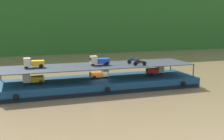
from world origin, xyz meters
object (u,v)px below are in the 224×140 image
object	(u,v)px
cargo_barge	(100,84)
mini_truck_lower_aft	(100,74)
mini_truck_upper_stern	(33,63)
motorcycle_upper_port	(140,63)
mini_truck_upper_mid	(99,60)
mini_truck_lower_mid	(155,70)
motorcycle_upper_centre	(133,61)
mini_truck_lower_stern	(33,79)

from	to	relation	value
cargo_barge	mini_truck_lower_aft	world-z (taller)	mini_truck_lower_aft
mini_truck_upper_stern	motorcycle_upper_port	distance (m)	14.78
mini_truck_upper_mid	mini_truck_lower_aft	bearing A→B (deg)	71.31
mini_truck_lower_mid	mini_truck_lower_aft	bearing A→B (deg)	-179.16
motorcycle_upper_centre	mini_truck_upper_mid	bearing A→B (deg)	179.66
mini_truck_lower_stern	cargo_barge	bearing A→B (deg)	1.52
mini_truck_lower_aft	mini_truck_upper_stern	size ratio (longest dim) A/B	1.00
mini_truck_lower_aft	mini_truck_upper_mid	xyz separation A→B (m)	(-0.11, -0.34, 2.00)
mini_truck_lower_mid	motorcycle_upper_port	xyz separation A→B (m)	(-3.81, -2.55, 1.74)
cargo_barge	motorcycle_upper_port	size ratio (longest dim) A/B	15.20
mini_truck_lower_stern	mini_truck_lower_mid	size ratio (longest dim) A/B	1.00
mini_truck_lower_aft	motorcycle_upper_centre	world-z (taller)	motorcycle_upper_centre
mini_truck_upper_mid	motorcycle_upper_port	size ratio (longest dim) A/B	1.45
mini_truck_lower_mid	mini_truck_upper_mid	xyz separation A→B (m)	(-9.23, -0.47, 2.00)
mini_truck_lower_stern	mini_truck_lower_aft	xyz separation A→B (m)	(9.43, 0.64, 0.00)
mini_truck_lower_mid	motorcycle_upper_port	distance (m)	4.90
mini_truck_upper_stern	mini_truck_lower_mid	bearing A→B (deg)	-0.64
mini_truck_upper_stern	mini_truck_upper_mid	distance (m)	9.12
cargo_barge	mini_truck_lower_stern	distance (m)	9.42
cargo_barge	mini_truck_lower_stern	world-z (taller)	mini_truck_lower_stern
mini_truck_upper_stern	mini_truck_upper_mid	size ratio (longest dim) A/B	1.00
mini_truck_lower_stern	mini_truck_lower_mid	world-z (taller)	same
mini_truck_lower_aft	mini_truck_upper_mid	distance (m)	2.03
cargo_barge	mini_truck_upper_stern	distance (m)	9.75
mini_truck_lower_mid	mini_truck_upper_stern	bearing A→B (deg)	179.36
mini_truck_lower_aft	mini_truck_lower_mid	world-z (taller)	same
mini_truck_lower_stern	mini_truck_lower_aft	bearing A→B (deg)	3.86
cargo_barge	motorcycle_upper_port	distance (m)	6.61
cargo_barge	mini_truck_lower_mid	world-z (taller)	mini_truck_lower_mid
mini_truck_lower_stern	motorcycle_upper_port	xyz separation A→B (m)	(14.73, -1.78, 1.74)
mini_truck_lower_stern	mini_truck_upper_mid	xyz separation A→B (m)	(9.31, 0.30, 2.00)
mini_truck_lower_aft	mini_truck_upper_stern	bearing A→B (deg)	177.89
cargo_barge	motorcycle_upper_centre	world-z (taller)	motorcycle_upper_centre
mini_truck_upper_mid	mini_truck_lower_stern	bearing A→B (deg)	-178.16
mini_truck_lower_mid	mini_truck_upper_stern	distance (m)	18.44
mini_truck_lower_mid	mini_truck_upper_mid	bearing A→B (deg)	-177.07
mini_truck_lower_stern	mini_truck_lower_mid	distance (m)	18.56
mini_truck_lower_mid	mini_truck_upper_mid	size ratio (longest dim) A/B	1.01
motorcycle_upper_centre	cargo_barge	bearing A→B (deg)	-179.77
mini_truck_upper_stern	mini_truck_upper_mid	xyz separation A→B (m)	(9.10, -0.68, 0.00)
cargo_barge	motorcycle_upper_centre	xyz separation A→B (m)	(5.25, 0.02, 3.18)
mini_truck_upper_stern	motorcycle_upper_port	bearing A→B (deg)	-10.74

